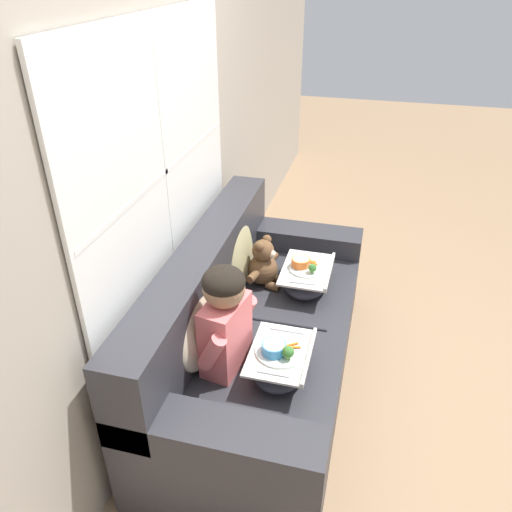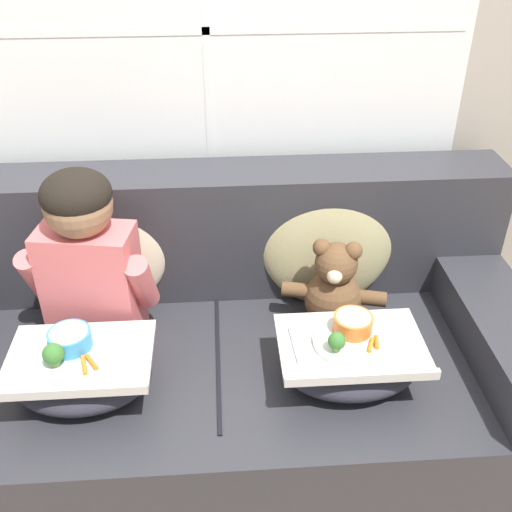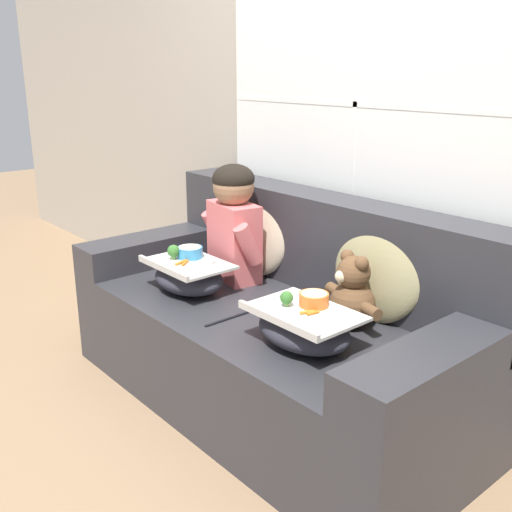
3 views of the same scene
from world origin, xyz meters
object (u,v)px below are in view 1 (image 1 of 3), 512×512
(lap_tray_teddy, at_px, (306,277))
(couch, at_px, (254,338))
(child_figure, at_px, (225,315))
(teddy_bear, at_px, (264,264))
(lap_tray_child, at_px, (280,361))
(throw_pillow_behind_child, at_px, (194,325))
(throw_pillow_behind_teddy, at_px, (238,249))

(lap_tray_teddy, bearing_deg, couch, 148.53)
(child_figure, distance_m, teddy_bear, 0.76)
(lap_tray_child, distance_m, lap_tray_teddy, 0.74)
(throw_pillow_behind_child, bearing_deg, child_figure, -90.06)
(child_figure, height_order, teddy_bear, child_figure)
(throw_pillow_behind_teddy, bearing_deg, lap_tray_teddy, -90.01)
(child_figure, relative_size, lap_tray_child, 1.43)
(throw_pillow_behind_teddy, xyz_separation_m, lap_tray_child, (-0.74, -0.42, -0.13))
(throw_pillow_behind_teddy, distance_m, teddy_bear, 0.18)
(throw_pillow_behind_teddy, distance_m, child_figure, 0.76)
(throw_pillow_behind_teddy, relative_size, lap_tray_child, 1.19)
(lap_tray_teddy, bearing_deg, lap_tray_child, -179.95)
(couch, bearing_deg, child_figure, 173.95)
(teddy_bear, bearing_deg, throw_pillow_behind_teddy, 89.62)
(couch, bearing_deg, lap_tray_child, -148.59)
(throw_pillow_behind_child, xyz_separation_m, lap_tray_teddy, (0.74, -0.42, -0.13))
(couch, bearing_deg, teddy_bear, 5.60)
(lap_tray_child, xyz_separation_m, lap_tray_teddy, (0.74, 0.00, -0.00))
(throw_pillow_behind_child, bearing_deg, teddy_bear, -12.37)
(throw_pillow_behind_child, relative_size, child_figure, 0.82)
(child_figure, height_order, lap_tray_child, child_figure)
(throw_pillow_behind_teddy, bearing_deg, lap_tray_child, -150.18)
(throw_pillow_behind_child, xyz_separation_m, throw_pillow_behind_teddy, (0.74, 0.00, 0.00))
(child_figure, xyz_separation_m, lap_tray_teddy, (0.74, -0.26, -0.23))
(throw_pillow_behind_teddy, xyz_separation_m, teddy_bear, (-0.00, -0.16, -0.08))
(throw_pillow_behind_child, height_order, throw_pillow_behind_teddy, throw_pillow_behind_teddy)
(lap_tray_child, bearing_deg, teddy_bear, 19.56)
(child_figure, bearing_deg, throw_pillow_behind_child, 89.94)
(teddy_bear, height_order, lap_tray_teddy, teddy_bear)
(throw_pillow_behind_teddy, relative_size, teddy_bear, 1.41)
(throw_pillow_behind_teddy, height_order, teddy_bear, throw_pillow_behind_teddy)
(teddy_bear, height_order, lap_tray_child, teddy_bear)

